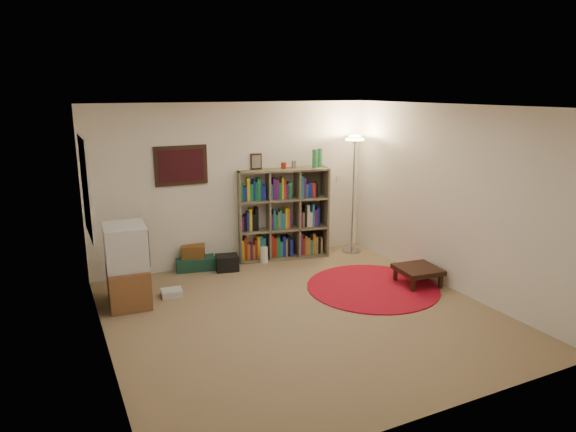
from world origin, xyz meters
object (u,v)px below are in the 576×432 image
Objects in this scene: bookshelf at (281,215)px; floor_lamp at (354,156)px; floor_fan at (315,242)px; suitcase at (195,263)px; tv_stand at (127,266)px; side_table at (418,270)px.

floor_lamp is at bearing -1.90° from bookshelf.
floor_fan is 0.65× the size of suitcase.
bookshelf is at bearing 21.88° from tv_stand.
bookshelf is 0.76m from floor_fan.
bookshelf is 1.69× the size of tv_stand.
suitcase is 3.32m from side_table.
floor_lamp is 1.56m from floor_fan.
bookshelf is 1.56m from suitcase.
bookshelf is 2.87× the size of side_table.
bookshelf is 4.16× the size of floor_fan.
bookshelf reaches higher than side_table.
suitcase is (-2.00, 0.18, -0.12)m from floor_fan.
side_table is at bearing -27.12° from suitcase.
floor_lamp is at bearing 90.55° from side_table.
side_table reaches higher than suitcase.
floor_fan is 0.40× the size of tv_stand.
side_table is (3.77, -1.10, -0.29)m from tv_stand.
floor_lamp is 3.21× the size of side_table.
suitcase is 1.05× the size of side_table.
floor_lamp reaches higher than floor_fan.
floor_lamp is 3.96m from tv_stand.
suitcase is at bearing 142.67° from side_table.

